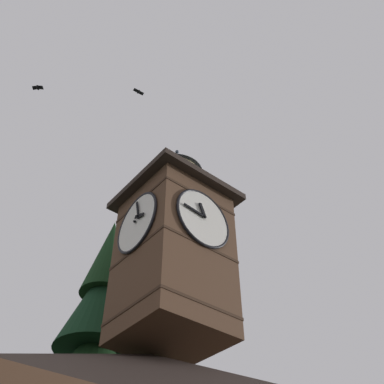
{
  "coord_description": "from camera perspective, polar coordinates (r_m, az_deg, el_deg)",
  "views": [
    {
      "loc": [
        7.72,
        8.79,
        1.84
      ],
      "look_at": [
        -0.6,
        -1.38,
        13.91
      ],
      "focal_mm": 42.63,
      "sensor_mm": 36.0,
      "label": 1
    }
  ],
  "objects": [
    {
      "name": "clock_tower",
      "position": [
        16.37,
        -2.28,
        -6.56
      ],
      "size": [
        3.85,
        3.85,
        8.67
      ],
      "color": "brown",
      "rests_on": "building_main"
    },
    {
      "name": "flying_bird_high",
      "position": [
        25.09,
        -6.71,
        12.35
      ],
      "size": [
        0.59,
        0.26,
        0.14
      ],
      "color": "black"
    },
    {
      "name": "flying_bird_low",
      "position": [
        23.04,
        -18.72,
        12.27
      ],
      "size": [
        0.5,
        0.48,
        0.15
      ],
      "color": "black"
    }
  ]
}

